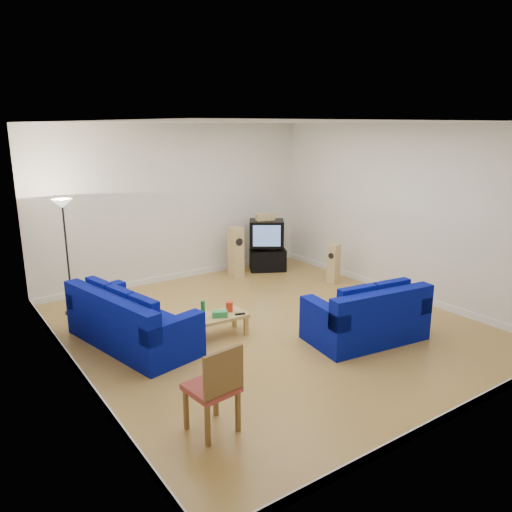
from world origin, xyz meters
TOP-DOWN VIEW (x-y plane):
  - room at (0.00, 0.00)m, footprint 6.01×6.51m
  - sofa_three_seat at (-2.10, 0.64)m, footprint 1.39×2.34m
  - sofa_loveseat at (0.91, -1.23)m, footprint 1.84×1.19m
  - coffee_table at (-0.90, 0.17)m, footprint 0.97×0.52m
  - bottle at (-1.11, 0.19)m, footprint 0.08×0.08m
  - tissue_box at (-0.88, 0.09)m, footprint 0.26×0.22m
  - red_canister at (-0.64, 0.21)m, footprint 0.13×0.13m
  - remote at (-0.58, -0.00)m, footprint 0.16×0.10m
  - tv_stand at (1.88, 2.65)m, footprint 0.90×0.75m
  - av_receiver at (1.88, 2.70)m, footprint 0.50×0.49m
  - television at (1.84, 2.65)m, footprint 0.92×0.87m
  - centre_speaker at (1.82, 2.68)m, footprint 0.44×0.26m
  - speaker_left at (1.06, 2.70)m, footprint 0.27×0.35m
  - speaker_right at (2.45, 1.15)m, footprint 0.29×0.25m
  - floor_lamp at (-2.45, 2.45)m, footprint 0.34×0.34m
  - dining_chair at (-2.16, -1.99)m, footprint 0.53×0.53m

SIDE VIEW (x-z plane):
  - tv_stand at x=1.88m, z-range 0.00..0.48m
  - coffee_table at x=-0.90m, z-range 0.12..0.46m
  - sofa_three_seat at x=-2.10m, z-range -0.11..0.74m
  - sofa_loveseat at x=0.91m, z-range -0.10..0.76m
  - remote at x=-0.58m, z-range 0.34..0.36m
  - tissue_box at x=-0.88m, z-range 0.34..0.44m
  - speaker_right at x=2.45m, z-range 0.00..0.82m
  - red_canister at x=-0.64m, z-range 0.34..0.50m
  - bottle at x=-1.11m, z-range 0.34..0.62m
  - av_receiver at x=1.88m, z-range 0.48..0.57m
  - speaker_left at x=1.06m, z-range 0.00..1.07m
  - dining_chair at x=-2.16m, z-range 0.06..1.06m
  - television at x=1.84m, z-range 0.57..1.14m
  - centre_speaker at x=1.82m, z-range 1.14..1.29m
  - room at x=0.00m, z-range -0.06..3.15m
  - floor_lamp at x=-2.45m, z-range 0.65..2.64m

